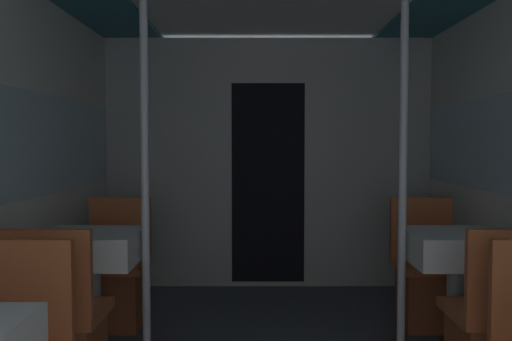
% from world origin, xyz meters
% --- Properties ---
extents(bulkhead_far, '(2.85, 0.09, 2.19)m').
position_xyz_m(bulkhead_far, '(0.00, 4.15, 1.09)').
color(bulkhead_far, '#A8A8A3').
rests_on(bulkhead_far, ground_plane).
extents(dining_table_left_1, '(0.57, 0.57, 0.75)m').
position_xyz_m(dining_table_left_1, '(-1.09, 2.47, 0.61)').
color(dining_table_left_1, '#4C4C51').
rests_on(dining_table_left_1, ground_plane).
extents(chair_left_far_1, '(0.44, 0.44, 0.88)m').
position_xyz_m(chair_left_far_1, '(-1.09, 3.03, 0.28)').
color(chair_left_far_1, brown).
rests_on(chair_left_far_1, ground_plane).
extents(support_pole_left_1, '(0.05, 0.05, 2.19)m').
position_xyz_m(support_pole_left_1, '(-0.76, 2.47, 1.09)').
color(support_pole_left_1, silver).
rests_on(support_pole_left_1, ground_plane).
extents(dining_table_right_1, '(0.57, 0.57, 0.75)m').
position_xyz_m(dining_table_right_1, '(1.09, 2.47, 0.61)').
color(dining_table_right_1, '#4C4C51').
rests_on(dining_table_right_1, ground_plane).
extents(chair_right_far_1, '(0.44, 0.44, 0.88)m').
position_xyz_m(chair_right_far_1, '(1.09, 3.03, 0.28)').
color(chair_right_far_1, brown).
rests_on(chair_right_far_1, ground_plane).
extents(support_pole_right_1, '(0.05, 0.05, 2.19)m').
position_xyz_m(support_pole_right_1, '(0.76, 2.47, 1.09)').
color(support_pole_right_1, silver).
rests_on(support_pole_right_1, ground_plane).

